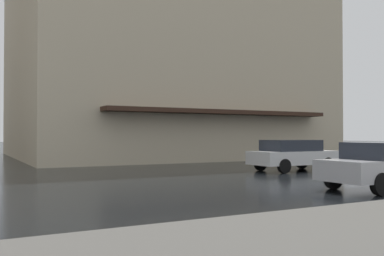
# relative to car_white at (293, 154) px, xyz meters

# --- Properties ---
(haussmann_block_corner) EXTENTS (20.73, 20.95, 23.49)m
(haussmann_block_corner) POSITION_rel_car_white_xyz_m (16.76, -0.39, 10.74)
(haussmann_block_corner) COLOR beige
(haussmann_block_corner) RESTS_ON ground_plane
(car_white) EXTENTS (1.85, 4.10, 1.41)m
(car_white) POSITION_rel_car_white_xyz_m (0.00, 0.00, 0.00)
(car_white) COLOR silver
(car_white) RESTS_ON ground_plane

